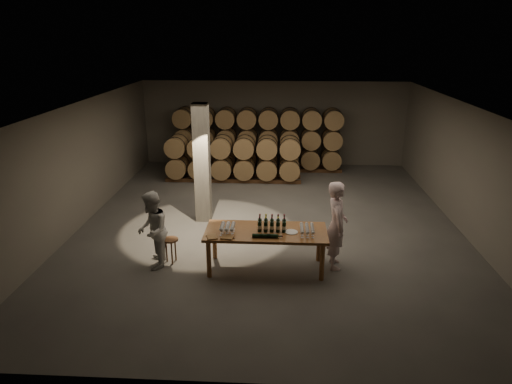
# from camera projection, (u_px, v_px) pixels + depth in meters

# --- Properties ---
(room) EXTENTS (12.00, 12.00, 12.00)m
(room) POSITION_uv_depth(u_px,v_px,m) (202.00, 164.00, 12.13)
(room) COLOR #53514E
(room) RESTS_ON ground
(tasting_table) EXTENTS (2.60, 1.10, 0.90)m
(tasting_table) POSITION_uv_depth(u_px,v_px,m) (266.00, 235.00, 9.76)
(tasting_table) COLOR brown
(tasting_table) RESTS_ON ground
(barrel_stack_back) EXTENTS (6.26, 0.95, 2.31)m
(barrel_stack_back) POSITION_uv_depth(u_px,v_px,m) (258.00, 138.00, 16.91)
(barrel_stack_back) COLOR brown
(barrel_stack_back) RESTS_ON ground
(barrel_stack_front) EXTENTS (4.70, 0.95, 1.57)m
(barrel_stack_front) POSITION_uv_depth(u_px,v_px,m) (233.00, 157.00, 15.76)
(barrel_stack_front) COLOR brown
(barrel_stack_front) RESTS_ON ground
(bottle_cluster) EXTENTS (0.61, 0.24, 0.34)m
(bottle_cluster) POSITION_uv_depth(u_px,v_px,m) (272.00, 225.00, 9.70)
(bottle_cluster) COLOR black
(bottle_cluster) RESTS_ON tasting_table
(lying_bottles) EXTENTS (0.63, 0.08, 0.08)m
(lying_bottles) POSITION_uv_depth(u_px,v_px,m) (266.00, 236.00, 9.38)
(lying_bottles) COLOR black
(lying_bottles) RESTS_ON tasting_table
(glass_cluster_left) EXTENTS (0.31, 0.42, 0.18)m
(glass_cluster_left) POSITION_uv_depth(u_px,v_px,m) (227.00, 227.00, 9.60)
(glass_cluster_left) COLOR silver
(glass_cluster_left) RESTS_ON tasting_table
(glass_cluster_right) EXTENTS (0.30, 0.52, 0.16)m
(glass_cluster_right) POSITION_uv_depth(u_px,v_px,m) (307.00, 228.00, 9.56)
(glass_cluster_right) COLOR silver
(glass_cluster_right) RESTS_ON tasting_table
(plate) EXTENTS (0.28, 0.28, 0.02)m
(plate) POSITION_uv_depth(u_px,v_px,m) (291.00, 232.00, 9.64)
(plate) COLOR white
(plate) RESTS_ON tasting_table
(notebook_near) EXTENTS (0.27, 0.23, 0.03)m
(notebook_near) POSITION_uv_depth(u_px,v_px,m) (227.00, 237.00, 9.37)
(notebook_near) COLOR brown
(notebook_near) RESTS_ON tasting_table
(notebook_corner) EXTENTS (0.27, 0.30, 0.02)m
(notebook_corner) POSITION_uv_depth(u_px,v_px,m) (212.00, 237.00, 9.41)
(notebook_corner) COLOR brown
(notebook_corner) RESTS_ON tasting_table
(pen) EXTENTS (0.14, 0.05, 0.01)m
(pen) POSITION_uv_depth(u_px,v_px,m) (232.00, 238.00, 9.36)
(pen) COLOR black
(pen) RESTS_ON tasting_table
(stool) EXTENTS (0.34, 0.34, 0.57)m
(stool) POSITION_uv_depth(u_px,v_px,m) (171.00, 243.00, 10.14)
(stool) COLOR brown
(stool) RESTS_ON ground
(person_man) EXTENTS (0.49, 0.73, 1.96)m
(person_man) POSITION_uv_depth(u_px,v_px,m) (336.00, 225.00, 9.80)
(person_man) COLOR #F6D5D9
(person_man) RESTS_ON ground
(person_woman) EXTENTS (0.77, 0.93, 1.72)m
(person_woman) POSITION_uv_depth(u_px,v_px,m) (152.00, 230.00, 9.84)
(person_woman) COLOR silver
(person_woman) RESTS_ON ground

